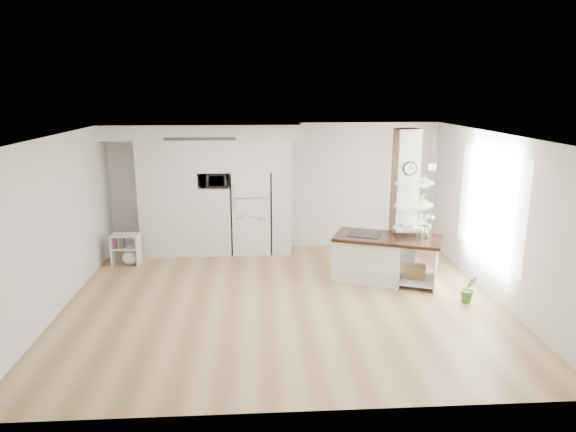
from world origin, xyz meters
name	(u,v)px	position (x,y,z in m)	size (l,w,h in m)	color
floor	(283,301)	(0.00, 0.00, 0.00)	(7.00, 6.00, 0.01)	tan
room	(283,190)	(0.00, 0.00, 1.86)	(7.04, 6.04, 2.72)	white
cabinet_wall	(206,183)	(-1.45, 2.67, 1.51)	(4.00, 0.71, 2.70)	white
refrigerator	(251,212)	(-0.53, 2.68, 0.88)	(0.78, 0.69, 1.75)	white
column	(410,204)	(2.38, 1.13, 1.35)	(0.69, 0.90, 2.70)	silver
window	(489,205)	(3.48, 0.30, 1.50)	(2.40, 2.40, 0.00)	white
pendant_light	(389,170)	(1.70, 0.15, 2.12)	(0.12, 0.12, 0.10)	white
kitchen_island	(375,256)	(1.71, 0.87, 0.44)	(2.04, 1.49, 1.40)	white
bookshelf	(127,251)	(-2.98, 1.98, 0.28)	(0.55, 0.33, 0.63)	white
floor_plant_a	(469,289)	(3.00, -0.27, 0.24)	(0.26, 0.21, 0.47)	#467E32
floor_plant_b	(381,253)	(2.03, 1.68, 0.23)	(0.26, 0.26, 0.46)	#467E32
microwave	(214,180)	(-1.27, 2.62, 1.57)	(0.54, 0.37, 0.30)	#2D2D2D
shelf_plant	(421,192)	(2.63, 1.30, 1.52)	(0.27, 0.23, 0.30)	#467E32
decor_bowl	(408,225)	(2.30, 0.90, 1.00)	(0.22, 0.22, 0.05)	white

